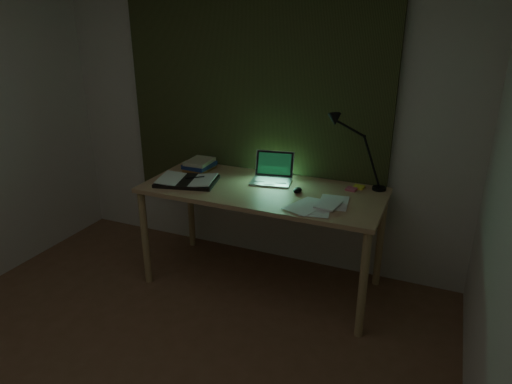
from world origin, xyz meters
TOP-DOWN VIEW (x-y plane):
  - wall_back at (0.00, 2.00)m, footprint 3.50×0.00m
  - curtain at (0.00, 1.96)m, footprint 2.20×0.06m
  - desk at (0.26, 1.53)m, footprint 1.77×0.77m
  - laptop at (0.28, 1.67)m, footprint 0.35×0.38m
  - open_textbook at (-0.31, 1.42)m, footprint 0.50×0.41m
  - book_stack at (-0.37, 1.72)m, footprint 0.22×0.26m
  - loose_papers at (0.75, 1.42)m, footprint 0.32×0.34m
  - mouse at (0.53, 1.56)m, footprint 0.06×0.09m
  - sticky_yellow at (0.92, 1.82)m, footprint 0.08×0.08m
  - sticky_pink at (0.87, 1.76)m, footprint 0.08×0.08m
  - desk_lamp at (1.06, 1.84)m, footprint 0.39×0.31m

SIDE VIEW (x-z plane):
  - desk at x=0.26m, z-range 0.00..0.81m
  - sticky_pink at x=0.87m, z-range 0.81..0.82m
  - sticky_yellow at x=0.92m, z-range 0.81..0.82m
  - loose_papers at x=0.75m, z-range 0.81..0.82m
  - mouse at x=0.53m, z-range 0.81..0.84m
  - open_textbook at x=-0.31m, z-range 0.81..0.84m
  - book_stack at x=-0.37m, z-range 0.81..0.90m
  - laptop at x=0.28m, z-range 0.81..1.02m
  - desk_lamp at x=1.06m, z-range 0.81..1.35m
  - wall_back at x=0.00m, z-range 0.00..2.50m
  - curtain at x=0.00m, z-range 0.45..2.45m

